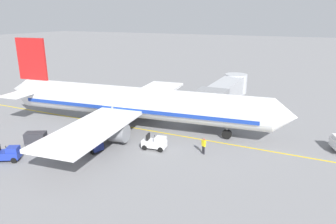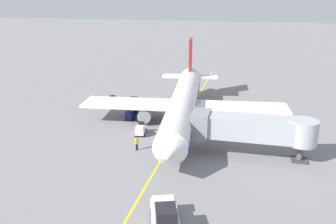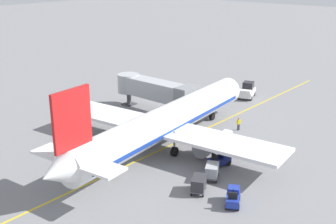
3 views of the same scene
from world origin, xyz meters
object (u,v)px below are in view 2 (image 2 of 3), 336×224
baggage_cart_second_in_train (135,101)px  ground_crew_wing_walker (137,143)px  parked_airliner (183,103)px  baggage_cart_front (132,107)px  pushback_tractor (165,216)px  baggage_tug_lead (141,130)px  baggage_tug_spare (132,115)px  jet_bridge (253,129)px  baggage_tug_trailing (113,102)px

baggage_cart_second_in_train → ground_crew_wing_walker: 17.72m
parked_airliner → baggage_cart_front: size_ratio=12.94×
pushback_tractor → baggage_tug_lead: pushback_tractor is taller
baggage_tug_lead → baggage_tug_spare: (3.11, -5.67, 0.00)m
baggage_tug_lead → baggage_tug_spare: 6.47m
baggage_cart_second_in_train → ground_crew_wing_walker: ground_crew_wing_walker is taller
ground_crew_wing_walker → parked_airliner: bearing=-109.8°
baggage_tug_spare → jet_bridge: bearing=153.0°
pushback_tractor → baggage_tug_trailing: size_ratio=1.76×
jet_bridge → baggage_tug_spare: size_ratio=5.18×
parked_airliner → jet_bridge: bearing=138.3°
baggage_tug_lead → baggage_cart_second_in_train: 12.72m
parked_airliner → ground_crew_wing_walker: size_ratio=22.10×
baggage_tug_spare → baggage_cart_front: 3.26m
baggage_tug_spare → baggage_cart_front: baggage_tug_spare is taller
baggage_cart_second_in_train → baggage_tug_lead: bearing=112.1°
baggage_cart_second_in_train → jet_bridge: bearing=142.1°
jet_bridge → baggage_cart_second_in_train: 24.78m
baggage_tug_lead → baggage_tug_trailing: (8.51, -11.53, 0.00)m
baggage_tug_spare → baggage_cart_second_in_train: (1.68, -6.11, 0.24)m
ground_crew_wing_walker → baggage_tug_lead: bearing=-77.8°
baggage_tug_spare → ground_crew_wing_walker: size_ratio=1.62×
parked_airliner → baggage_tug_trailing: bearing=-24.6°
ground_crew_wing_walker → pushback_tractor: bearing=116.6°
baggage_tug_lead → baggage_tug_trailing: size_ratio=0.95×
pushback_tractor → baggage_tug_trailing: bearing=-61.4°
parked_airliner → baggage_tug_trailing: parked_airliner is taller
jet_bridge → baggage_tug_lead: 15.28m
baggage_tug_spare → ground_crew_wing_walker: bearing=111.5°
baggage_tug_trailing → baggage_cart_front: size_ratio=0.96×
pushback_tractor → ground_crew_wing_walker: (7.00, -14.00, -0.15)m
jet_bridge → baggage_cart_second_in_train: (19.45, -15.15, -2.51)m
parked_airliner → baggage_tug_trailing: 14.85m
baggage_cart_front → ground_crew_wing_walker: (-5.28, 13.67, 0.00)m
pushback_tractor → baggage_cart_front: pushback_tractor is taller
ground_crew_wing_walker → baggage_cart_second_in_train: bearing=-70.7°
pushback_tractor → jet_bridge: bearing=-112.9°
jet_bridge → ground_crew_wing_walker: size_ratio=8.39×
baggage_tug_spare → baggage_cart_second_in_train: bearing=-74.6°
baggage_tug_trailing → baggage_cart_second_in_train: size_ratio=0.96×
pushback_tractor → baggage_tug_spare: (11.19, -24.61, -0.39)m
baggage_cart_front → baggage_cart_second_in_train: 3.10m
jet_bridge → baggage_tug_spare: 20.12m
pushback_tractor → baggage_cart_second_in_train: pushback_tractor is taller
baggage_tug_lead → ground_crew_wing_walker: 5.06m
baggage_cart_front → baggage_tug_trailing: bearing=-33.0°
baggage_tug_trailing → pushback_tractor: bearing=118.6°
baggage_cart_front → baggage_cart_second_in_train: (0.58, -3.05, 0.00)m
parked_airliner → baggage_tug_spare: (7.91, -0.25, -2.47)m
baggage_tug_lead → baggage_cart_front: 9.70m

